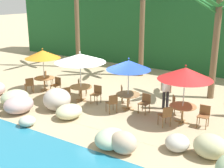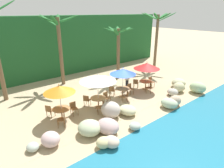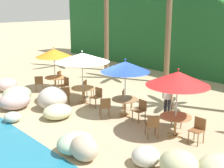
{
  "view_description": "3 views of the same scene",
  "coord_description": "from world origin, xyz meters",
  "px_view_note": "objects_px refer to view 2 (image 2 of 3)",
  "views": [
    {
      "loc": [
        7.59,
        -11.25,
        5.09
      ],
      "look_at": [
        0.04,
        0.41,
        0.9
      ],
      "focal_mm": 47.72,
      "sensor_mm": 36.0,
      "label": 1
    },
    {
      "loc": [
        -8.35,
        -10.32,
        6.39
      ],
      "look_at": [
        0.33,
        0.16,
        1.23
      ],
      "focal_mm": 30.9,
      "sensor_mm": 36.0,
      "label": 2
    },
    {
      "loc": [
        9.9,
        -8.64,
        4.61
      ],
      "look_at": [
        0.23,
        0.11,
        1.15
      ],
      "focal_mm": 49.65,
      "sensor_mm": 36.0,
      "label": 3
    }
  ],
  "objects_px": {
    "chair_orange_inland": "(49,110)",
    "chair_red_seaward": "(151,81)",
    "chair_white_seaward": "(106,97)",
    "chair_white_left": "(102,106)",
    "palm_tree_second": "(59,39)",
    "umbrella_blue": "(123,72)",
    "dining_table_blue": "(123,90)",
    "chair_red_inland": "(136,83)",
    "dining_table_red": "(146,82)",
    "chair_blue_left": "(126,95)",
    "dining_table_orange": "(61,110)",
    "chair_blue_seaward": "(130,88)",
    "chair_orange_seaward": "(73,108)",
    "chair_blue_inland": "(112,90)",
    "umbrella_red": "(147,66)",
    "chair_orange_left": "(62,119)",
    "palm_tree_third": "(118,43)",
    "dining_table_white": "(98,99)",
    "chair_white_inland": "(87,100)",
    "palm_tree_fourth": "(157,30)",
    "waiter_in_white": "(127,78)",
    "umbrella_white": "(98,78)",
    "chair_red_left": "(149,87)",
    "umbrella_orange": "(59,89)"
  },
  "relations": [
    {
      "from": "chair_white_seaward",
      "to": "chair_red_inland",
      "type": "height_order",
      "value": "same"
    },
    {
      "from": "umbrella_red",
      "to": "umbrella_white",
      "type": "bearing_deg",
      "value": -178.12
    },
    {
      "from": "chair_white_inland",
      "to": "chair_red_left",
      "type": "bearing_deg",
      "value": -13.23
    },
    {
      "from": "umbrella_blue",
      "to": "dining_table_red",
      "type": "xyz_separation_m",
      "value": [
        2.63,
        -0.09,
        -1.48
      ]
    },
    {
      "from": "dining_table_white",
      "to": "palm_tree_second",
      "type": "distance_m",
      "value": 6.9
    },
    {
      "from": "umbrella_blue",
      "to": "chair_red_left",
      "type": "relative_size",
      "value": 2.79
    },
    {
      "from": "chair_white_seaward",
      "to": "chair_blue_inland",
      "type": "relative_size",
      "value": 1.0
    },
    {
      "from": "chair_orange_left",
      "to": "chair_white_left",
      "type": "xyz_separation_m",
      "value": [
        2.71,
        -0.18,
        0.0
      ]
    },
    {
      "from": "palm_tree_fourth",
      "to": "dining_table_red",
      "type": "bearing_deg",
      "value": -147.16
    },
    {
      "from": "palm_tree_second",
      "to": "chair_red_inland",
      "type": "bearing_deg",
      "value": -49.04
    },
    {
      "from": "chair_blue_seaward",
      "to": "chair_blue_left",
      "type": "relative_size",
      "value": 1.0
    },
    {
      "from": "chair_orange_seaward",
      "to": "dining_table_white",
      "type": "distance_m",
      "value": 1.86
    },
    {
      "from": "dining_table_blue",
      "to": "dining_table_red",
      "type": "height_order",
      "value": "same"
    },
    {
      "from": "palm_tree_third",
      "to": "chair_red_left",
      "type": "bearing_deg",
      "value": -96.95
    },
    {
      "from": "dining_table_red",
      "to": "chair_red_left",
      "type": "distance_m",
      "value": 0.86
    },
    {
      "from": "dining_table_orange",
      "to": "chair_blue_seaward",
      "type": "height_order",
      "value": "chair_blue_seaward"
    },
    {
      "from": "chair_white_inland",
      "to": "dining_table_blue",
      "type": "distance_m",
      "value": 3.1
    },
    {
      "from": "chair_white_seaward",
      "to": "chair_red_inland",
      "type": "xyz_separation_m",
      "value": [
        3.79,
        0.67,
        0.0
      ]
    },
    {
      "from": "chair_orange_left",
      "to": "chair_red_inland",
      "type": "xyz_separation_m",
      "value": [
        7.66,
        1.45,
        0.0
      ]
    },
    {
      "from": "chair_orange_inland",
      "to": "palm_tree_fourth",
      "type": "relative_size",
      "value": 0.14
    },
    {
      "from": "chair_blue_left",
      "to": "chair_red_seaward",
      "type": "relative_size",
      "value": 1.0
    },
    {
      "from": "chair_orange_seaward",
      "to": "chair_blue_inland",
      "type": "height_order",
      "value": "same"
    },
    {
      "from": "chair_orange_left",
      "to": "chair_white_left",
      "type": "height_order",
      "value": "same"
    },
    {
      "from": "dining_table_blue",
      "to": "chair_red_inland",
      "type": "relative_size",
      "value": 1.26
    },
    {
      "from": "chair_white_left",
      "to": "chair_blue_seaward",
      "type": "height_order",
      "value": "same"
    },
    {
      "from": "dining_table_red",
      "to": "chair_red_seaward",
      "type": "distance_m",
      "value": 0.86
    },
    {
      "from": "umbrella_red",
      "to": "chair_red_left",
      "type": "distance_m",
      "value": 1.81
    },
    {
      "from": "chair_white_seaward",
      "to": "chair_blue_seaward",
      "type": "xyz_separation_m",
      "value": [
        2.55,
        0.13,
        0.0
      ]
    },
    {
      "from": "chair_orange_seaward",
      "to": "chair_blue_inland",
      "type": "xyz_separation_m",
      "value": [
        3.79,
        0.66,
        0.0
      ]
    },
    {
      "from": "dining_table_orange",
      "to": "waiter_in_white",
      "type": "xyz_separation_m",
      "value": [
        6.66,
        1.07,
        0.37
      ]
    },
    {
      "from": "chair_white_seaward",
      "to": "chair_white_left",
      "type": "xyz_separation_m",
      "value": [
        -1.15,
        -0.96,
        0.0
      ]
    },
    {
      "from": "palm_tree_second",
      "to": "umbrella_blue",
      "type": "bearing_deg",
      "value": -67.77
    },
    {
      "from": "chair_red_left",
      "to": "waiter_in_white",
      "type": "distance_m",
      "value": 2.04
    },
    {
      "from": "chair_red_seaward",
      "to": "chair_red_inland",
      "type": "bearing_deg",
      "value": 158.25
    },
    {
      "from": "chair_orange_left",
      "to": "palm_tree_third",
      "type": "distance_m",
      "value": 9.95
    },
    {
      "from": "chair_white_inland",
      "to": "dining_table_blue",
      "type": "xyz_separation_m",
      "value": [
        3.07,
        -0.41,
        0.1
      ]
    },
    {
      "from": "chair_orange_inland",
      "to": "chair_red_seaward",
      "type": "relative_size",
      "value": 1.0
    },
    {
      "from": "palm_tree_fourth",
      "to": "palm_tree_third",
      "type": "bearing_deg",
      "value": -178.23
    },
    {
      "from": "umbrella_orange",
      "to": "chair_red_inland",
      "type": "relative_size",
      "value": 2.72
    },
    {
      "from": "umbrella_blue",
      "to": "chair_blue_seaward",
      "type": "bearing_deg",
      "value": 2.38
    },
    {
      "from": "chair_white_seaward",
      "to": "chair_blue_inland",
      "type": "xyz_separation_m",
      "value": [
        1.11,
        0.72,
        0.0
      ]
    },
    {
      "from": "chair_white_seaward",
      "to": "chair_orange_inland",
      "type": "bearing_deg",
      "value": 169.97
    },
    {
      "from": "chair_white_seaward",
      "to": "chair_white_left",
      "type": "relative_size",
      "value": 1.0
    },
    {
      "from": "umbrella_blue",
      "to": "palm_tree_fourth",
      "type": "bearing_deg",
      "value": 23.81
    },
    {
      "from": "umbrella_red",
      "to": "chair_blue_seaward",
      "type": "bearing_deg",
      "value": 176.0
    },
    {
      "from": "dining_table_blue",
      "to": "umbrella_red",
      "type": "relative_size",
      "value": 0.45
    },
    {
      "from": "waiter_in_white",
      "to": "chair_orange_seaward",
      "type": "bearing_deg",
      "value": -169.95
    },
    {
      "from": "dining_table_blue",
      "to": "chair_blue_inland",
      "type": "height_order",
      "value": "chair_blue_inland"
    },
    {
      "from": "chair_orange_left",
      "to": "chair_red_inland",
      "type": "relative_size",
      "value": 1.0
    },
    {
      "from": "chair_orange_left",
      "to": "chair_blue_left",
      "type": "relative_size",
      "value": 1.0
    }
  ]
}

